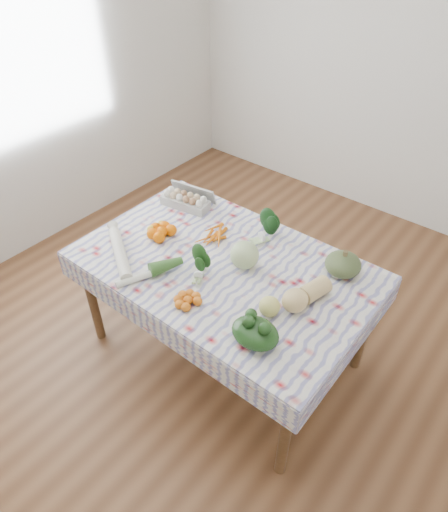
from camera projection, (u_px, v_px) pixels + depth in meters
The scene contains 17 objects.
ground at pixel (224, 350), 3.07m from camera, with size 4.50×4.50×0.00m, color brown.
wall_back at pixel (406, 55), 3.53m from camera, with size 4.00×0.04×2.80m, color silver.
dining_table at pixel (224, 275), 2.64m from camera, with size 1.60×1.00×0.75m.
tablecloth at pixel (224, 265), 2.59m from camera, with size 1.66×1.06×0.01m, color silver.
egg_carton at pixel (185, 201), 3.01m from camera, with size 0.33×0.13×0.09m, color #B0B1AB.
carrot_bunch at pixel (213, 237), 2.75m from camera, with size 0.20×0.18×0.04m, color orange.
kale_bunch at pixel (270, 230), 2.71m from camera, with size 0.17×0.15×0.15m, color #103511.
kabocha_squash at pixel (343, 264), 2.49m from camera, with size 0.20×0.20×0.13m, color #45552E.
cabbage at pixel (245, 255), 2.52m from camera, with size 0.16×0.16×0.16m, color #A7C080.
butternut_squash at pixel (306, 293), 2.31m from camera, with size 0.13×0.28×0.13m, color tan.
orange_cluster at pixel (162, 232), 2.76m from camera, with size 0.23×0.23×0.08m, color #F66600.
broccoli at pixel (200, 268), 2.49m from camera, with size 0.13×0.13×0.10m, color #184214.
mandarin_cluster at pixel (188, 300), 2.33m from camera, with size 0.17×0.17×0.05m, color orange.
grapefruit at pixel (269, 306), 2.26m from camera, with size 0.11×0.11×0.11m, color #CCC760.
spinach_bag at pixel (255, 333), 2.13m from camera, with size 0.24×0.19×0.10m, color black.
daikon at pixel (120, 253), 2.61m from camera, with size 0.07×0.07×0.47m, color silver.
leek at pixel (149, 274), 2.49m from camera, with size 0.04×0.04×0.37m, color silver.
Camera 1 is at (1.24, -1.53, 2.45)m, focal length 32.00 mm.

